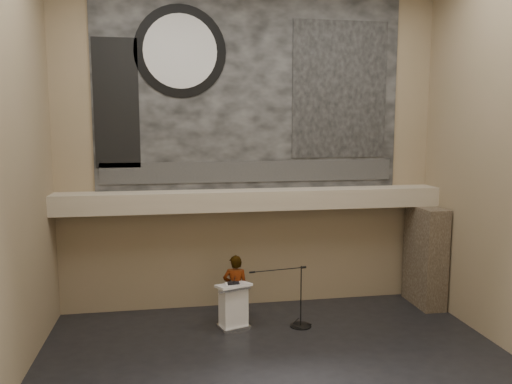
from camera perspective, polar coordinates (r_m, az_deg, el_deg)
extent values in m
plane|color=black|center=(10.47, 3.16, -20.04)|extent=(10.00, 10.00, 0.00)
cube|color=#877555|center=(13.22, -0.59, 4.97)|extent=(10.00, 0.02, 8.50)
cube|color=#877555|center=(5.49, 12.84, 1.08)|extent=(10.00, 0.02, 8.50)
cube|color=tan|center=(12.95, -0.30, -0.87)|extent=(10.00, 0.80, 0.50)
cylinder|color=#B2893D|center=(12.78, -7.36, -2.31)|extent=(0.04, 0.04, 0.06)
cylinder|color=#B2893D|center=(13.39, 7.79, -1.87)|extent=(0.04, 0.04, 0.06)
cube|color=black|center=(13.20, -0.58, 11.26)|extent=(8.00, 0.05, 5.00)
cube|color=#2B2B2B|center=(13.19, -0.54, 2.35)|extent=(7.76, 0.02, 0.55)
cylinder|color=black|center=(13.10, -8.65, 15.61)|extent=(2.30, 0.02, 2.30)
cylinder|color=silver|center=(13.08, -8.65, 15.62)|extent=(1.84, 0.02, 1.84)
cube|color=black|center=(13.76, 9.57, 11.43)|extent=(2.60, 0.02, 3.60)
cube|color=black|center=(13.04, -15.68, 9.71)|extent=(1.10, 0.02, 3.20)
cube|color=#3E3226|center=(14.37, 18.78, -6.94)|extent=(0.60, 1.40, 2.70)
cube|color=silver|center=(12.50, -2.58, -15.08)|extent=(0.82, 0.71, 0.08)
cube|color=white|center=(12.31, -2.60, -12.84)|extent=(0.71, 0.59, 0.96)
cube|color=white|center=(12.12, -2.60, -10.61)|extent=(0.90, 0.76, 0.13)
cube|color=black|center=(12.12, -2.59, -10.38)|extent=(0.29, 0.23, 0.04)
cube|color=white|center=(12.11, -2.97, -10.46)|extent=(0.23, 0.31, 0.00)
imported|color=white|center=(12.57, -2.35, -10.98)|extent=(0.69, 0.53, 1.70)
cylinder|color=black|center=(12.64, 5.12, -14.97)|extent=(0.52, 0.52, 0.02)
cylinder|color=black|center=(12.37, 5.16, -11.78)|extent=(0.03, 0.03, 1.51)
cylinder|color=black|center=(11.93, 2.43, -8.88)|extent=(1.37, 0.22, 0.02)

